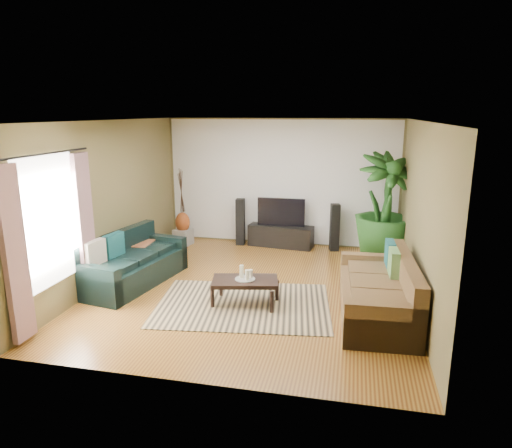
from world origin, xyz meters
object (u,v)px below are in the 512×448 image
(sofa_right, at_px, (377,287))
(pedestal, at_px, (183,237))
(sofa_left, at_px, (133,259))
(speaker_right, at_px, (335,227))
(tv_stand, at_px, (281,236))
(coffee_table, at_px, (245,292))
(side_table, at_px, (138,257))
(vase, at_px, (183,222))
(television, at_px, (281,212))
(speaker_left, at_px, (240,222))
(potted_plant, at_px, (385,207))

(sofa_right, distance_m, pedestal, 4.87)
(sofa_left, distance_m, speaker_right, 4.15)
(tv_stand, xyz_separation_m, pedestal, (-2.11, -0.32, -0.06))
(sofa_right, height_order, speaker_right, speaker_right)
(coffee_table, relative_size, tv_stand, 0.71)
(sofa_left, xyz_separation_m, coffee_table, (2.05, -0.46, -0.23))
(pedestal, relative_size, side_table, 0.64)
(sofa_left, relative_size, vase, 4.64)
(television, distance_m, speaker_left, 0.92)
(sofa_left, distance_m, pedestal, 2.37)
(speaker_left, xyz_separation_m, side_table, (-1.41, -2.04, -0.24))
(coffee_table, xyz_separation_m, television, (0.04, 3.13, 0.56))
(sofa_right, bearing_deg, vase, -127.83)
(television, bearing_deg, speaker_right, -2.61)
(speaker_right, bearing_deg, speaker_left, 165.91)
(television, bearing_deg, side_table, -137.78)
(potted_plant, bearing_deg, television, 168.59)
(potted_plant, height_order, vase, potted_plant)
(vase, bearing_deg, television, 8.58)
(potted_plant, bearing_deg, speaker_left, 172.72)
(tv_stand, bearing_deg, sofa_left, -121.00)
(sofa_right, height_order, pedestal, sofa_right)
(speaker_left, xyz_separation_m, pedestal, (-1.22, -0.28, -0.33))
(speaker_right, bearing_deg, television, 163.58)
(speaker_left, distance_m, vase, 1.25)
(vase, bearing_deg, sofa_left, -89.37)
(television, bearing_deg, coffee_table, -90.65)
(speaker_left, bearing_deg, sofa_right, -53.27)
(tv_stand, bearing_deg, side_table, -130.87)
(sofa_right, bearing_deg, coffee_table, -92.03)
(tv_stand, bearing_deg, sofa_right, -51.90)
(sofa_left, bearing_deg, tv_stand, -27.69)
(potted_plant, height_order, side_table, potted_plant)
(sofa_right, xyz_separation_m, tv_stand, (-1.88, 3.10, -0.20))
(television, bearing_deg, sofa_left, -127.92)
(speaker_right, distance_m, potted_plant, 1.16)
(sofa_right, height_order, speaker_left, speaker_left)
(speaker_right, bearing_deg, pedestal, 170.88)
(tv_stand, xyz_separation_m, vase, (-2.11, -0.32, 0.27))
(sofa_left, distance_m, speaker_left, 2.89)
(pedestal, bearing_deg, side_table, -96.14)
(sofa_right, distance_m, potted_plant, 2.76)
(sofa_right, relative_size, potted_plant, 1.03)
(coffee_table, relative_size, potted_plant, 0.47)
(speaker_right, bearing_deg, coffee_table, -124.69)
(sofa_left, xyz_separation_m, vase, (-0.03, 2.35, 0.07))
(sofa_left, relative_size, coffee_table, 2.09)
(television, distance_m, pedestal, 2.21)
(sofa_right, height_order, coffee_table, sofa_right)
(vase, relative_size, side_table, 0.81)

